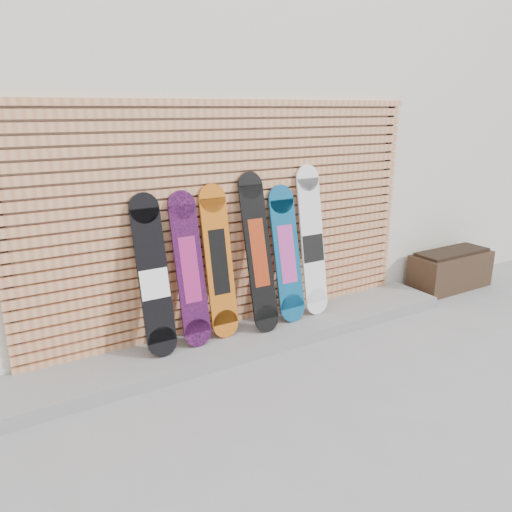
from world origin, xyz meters
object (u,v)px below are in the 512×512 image
object	(u,v)px
snowboard_2	(219,262)
snowboard_3	(258,253)
snowboard_5	(312,242)
snowboard_0	(153,277)
snowboard_1	(190,270)
planter_box	(450,270)
snowboard_4	(287,254)

from	to	relation	value
snowboard_2	snowboard_3	bearing A→B (deg)	-7.26
snowboard_2	snowboard_5	xyz separation A→B (m)	(1.09, -0.01, 0.04)
snowboard_0	snowboard_1	xyz separation A→B (m)	(0.35, 0.01, 0.00)
snowboard_0	snowboard_1	size ratio (longest dim) A/B	1.01
snowboard_1	snowboard_2	world-z (taller)	snowboard_2
snowboard_3	snowboard_5	world-z (taller)	snowboard_5
snowboard_1	snowboard_2	xyz separation A→B (m)	(0.30, 0.02, 0.02)
planter_box	snowboard_5	distance (m)	2.25
snowboard_3	snowboard_4	size ratio (longest dim) A/B	1.11
snowboard_2	snowboard_4	size ratio (longest dim) A/B	1.05
snowboard_0	snowboard_5	world-z (taller)	snowboard_5
planter_box	snowboard_5	bearing A→B (deg)	177.48
planter_box	snowboard_4	bearing A→B (deg)	178.08
snowboard_0	snowboard_3	distance (m)	1.05
snowboard_2	snowboard_4	world-z (taller)	snowboard_2
snowboard_1	snowboard_5	xyz separation A→B (m)	(1.39, 0.01, 0.06)
snowboard_3	snowboard_4	distance (m)	0.37
snowboard_1	snowboard_2	size ratio (longest dim) A/B	0.97
planter_box	snowboard_2	distance (m)	3.29
snowboard_1	snowboard_3	world-z (taller)	snowboard_3
snowboard_1	snowboard_4	size ratio (longest dim) A/B	1.02
planter_box	snowboard_1	bearing A→B (deg)	178.68
snowboard_5	planter_box	bearing A→B (deg)	-2.52
planter_box	snowboard_4	xyz separation A→B (m)	(-2.48, 0.08, 0.56)
snowboard_0	snowboard_3	xyz separation A→B (m)	(1.05, -0.02, 0.06)
snowboard_0	snowboard_4	xyz separation A→B (m)	(1.41, 0.01, -0.01)
snowboard_5	snowboard_2	bearing A→B (deg)	179.72
snowboard_4	snowboard_5	xyz separation A→B (m)	(0.33, 0.01, 0.08)
snowboard_2	snowboard_3	size ratio (longest dim) A/B	0.94
planter_box	snowboard_0	distance (m)	3.93
snowboard_1	snowboard_4	xyz separation A→B (m)	(1.06, 0.00, -0.02)
snowboard_2	snowboard_4	distance (m)	0.76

